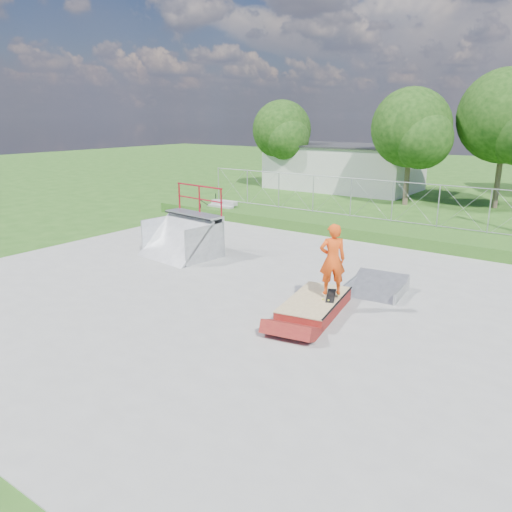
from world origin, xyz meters
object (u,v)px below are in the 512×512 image
Objects in this scene: quarter_pipe at (179,223)px; flat_bank_ramp at (376,287)px; grind_box at (315,306)px; skater at (332,262)px.

quarter_pipe is 1.57× the size of flat_bank_ramp.
grind_box is 1.26m from skater.
grind_box is 1.49× the size of skater.
quarter_pipe reaches higher than flat_bank_ramp.
grind_box is 1.10× the size of quarter_pipe.
skater is (-0.46, -1.99, 1.15)m from flat_bank_ramp.
flat_bank_ramp is 0.86× the size of skater.
quarter_pipe reaches higher than grind_box.
grind_box is at bearing -113.90° from flat_bank_ramp.
flat_bank_ramp is 2.35m from skater.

